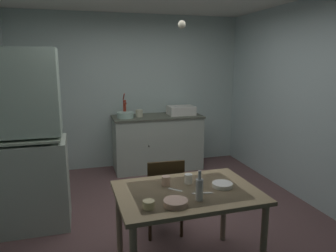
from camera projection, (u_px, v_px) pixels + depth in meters
ground_plane at (164, 219)px, 3.74m from camera, size 5.23×5.23×0.00m
wall_back at (131, 92)px, 5.51m from camera, size 3.97×0.10×2.61m
wall_right at (314, 104)px, 4.01m from camera, size 0.10×4.33×2.61m
hutch_cabinet at (25, 147)px, 3.42m from camera, size 0.86×0.59×1.98m
counter_cabinet at (157, 142)px, 5.44m from camera, size 1.51×0.64×0.93m
sink_basin at (181, 110)px, 5.44m from camera, size 0.44×0.34×0.15m
hand_pump at (125, 107)px, 5.20m from camera, size 0.05×0.27×0.39m
mixing_bowl_counter at (125, 115)px, 5.14m from camera, size 0.27×0.27×0.09m
stoneware_crock at (139, 113)px, 5.23m from camera, size 0.12×0.12×0.12m
dining_table at (187, 201)px, 2.70m from camera, size 1.21×0.85×0.76m
chair_far_side at (164, 194)px, 3.35m from camera, size 0.42×0.42×0.85m
serving_bowl_wide at (176, 203)px, 2.40m from camera, size 0.19×0.19×0.04m
soup_bowl_small at (222, 185)px, 2.76m from camera, size 0.18×0.18×0.03m
mug_tall at (149, 205)px, 2.35m from camera, size 0.09×0.09×0.06m
mug_dark at (188, 179)px, 2.83m from camera, size 0.07×0.07×0.09m
teacup_mint at (166, 181)px, 2.79m from camera, size 0.08×0.08×0.08m
glass_bottle at (199, 189)px, 2.48m from camera, size 0.06×0.06×0.24m
table_knife at (202, 193)px, 2.62m from camera, size 0.18×0.05×0.00m
teaspoon_near_bowl at (175, 190)px, 2.69m from camera, size 0.11×0.11×0.00m
pendant_bulb at (182, 25)px, 3.16m from camera, size 0.08×0.08×0.08m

